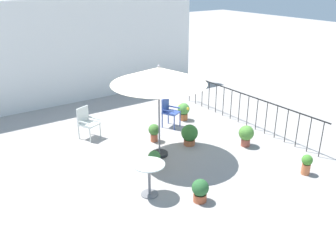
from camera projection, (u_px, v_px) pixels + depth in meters
ground_plane at (164, 148)px, 10.07m from camera, size 60.00×60.00×0.00m
villa_facade at (83, 51)px, 13.31m from camera, size 9.58×0.30×3.70m
terrace_railing at (244, 104)px, 11.42m from camera, size 0.03×5.91×1.01m
patio_umbrella_0 at (159, 76)px, 8.84m from camera, size 2.40×2.40×2.44m
cafe_table_0 at (149, 174)px, 7.75m from camera, size 0.68×0.68×0.76m
patio_chair_0 at (169, 110)px, 11.30m from camera, size 0.59×0.60×0.92m
patio_chair_1 at (87, 121)px, 10.52m from camera, size 0.60×0.62×0.92m
potted_plant_0 at (154, 159)px, 8.95m from camera, size 0.31×0.31×0.47m
potted_plant_1 at (307, 164)px, 8.66m from camera, size 0.26×0.26×0.51m
potted_plant_2 at (189, 134)px, 10.15m from camera, size 0.47×0.49×0.60m
potted_plant_3 at (154, 131)px, 10.37m from camera, size 0.33×0.33×0.52m
potted_plant_4 at (200, 190)px, 7.62m from camera, size 0.37×0.37×0.52m
potted_plant_5 at (246, 134)px, 10.07m from camera, size 0.42×0.42×0.60m
potted_plant_6 at (184, 111)px, 11.89m from camera, size 0.39×0.41×0.57m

